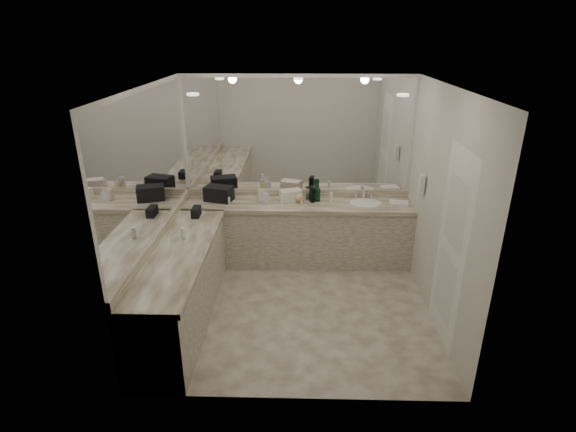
{
  "coord_description": "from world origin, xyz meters",
  "views": [
    {
      "loc": [
        0.02,
        -4.67,
        3.11
      ],
      "look_at": [
        -0.11,
        0.4,
        1.03
      ],
      "focal_mm": 28.0,
      "sensor_mm": 36.0,
      "label": 1
    }
  ],
  "objects_px": {
    "sink": "(365,204)",
    "black_toiletry_bag": "(219,193)",
    "cream_cosmetic_case": "(290,195)",
    "wall_phone": "(422,184)",
    "hand_towel": "(399,203)",
    "soap_bottle_a": "(260,194)",
    "soap_bottle_c": "(299,196)",
    "soap_bottle_b": "(265,195)"
  },
  "relations": [
    {
      "from": "cream_cosmetic_case",
      "to": "soap_bottle_b",
      "type": "xyz_separation_m",
      "value": [
        -0.36,
        -0.05,
        0.01
      ]
    },
    {
      "from": "soap_bottle_c",
      "to": "sink",
      "type": "bearing_deg",
      "value": -2.73
    },
    {
      "from": "sink",
      "to": "hand_towel",
      "type": "bearing_deg",
      "value": -5.62
    },
    {
      "from": "sink",
      "to": "cream_cosmetic_case",
      "type": "xyz_separation_m",
      "value": [
        -1.05,
        0.08,
        0.09
      ]
    },
    {
      "from": "hand_towel",
      "to": "soap_bottle_a",
      "type": "bearing_deg",
      "value": 177.96
    },
    {
      "from": "wall_phone",
      "to": "cream_cosmetic_case",
      "type": "distance_m",
      "value": 1.79
    },
    {
      "from": "hand_towel",
      "to": "soap_bottle_a",
      "type": "xyz_separation_m",
      "value": [
        -1.92,
        0.07,
        0.1
      ]
    },
    {
      "from": "cream_cosmetic_case",
      "to": "soap_bottle_c",
      "type": "bearing_deg",
      "value": -34.6
    },
    {
      "from": "hand_towel",
      "to": "soap_bottle_a",
      "type": "relative_size",
      "value": 1.06
    },
    {
      "from": "wall_phone",
      "to": "cream_cosmetic_case",
      "type": "height_order",
      "value": "wall_phone"
    },
    {
      "from": "soap_bottle_a",
      "to": "soap_bottle_b",
      "type": "relative_size",
      "value": 1.27
    },
    {
      "from": "soap_bottle_a",
      "to": "soap_bottle_c",
      "type": "height_order",
      "value": "soap_bottle_a"
    },
    {
      "from": "wall_phone",
      "to": "soap_bottle_b",
      "type": "relative_size",
      "value": 1.28
    },
    {
      "from": "sink",
      "to": "black_toiletry_bag",
      "type": "height_order",
      "value": "black_toiletry_bag"
    },
    {
      "from": "wall_phone",
      "to": "soap_bottle_a",
      "type": "xyz_separation_m",
      "value": [
        -2.08,
        0.52,
        -0.33
      ]
    },
    {
      "from": "black_toiletry_bag",
      "to": "wall_phone",
      "type": "bearing_deg",
      "value": -11.89
    },
    {
      "from": "cream_cosmetic_case",
      "to": "soap_bottle_c",
      "type": "distance_m",
      "value": 0.12
    },
    {
      "from": "hand_towel",
      "to": "soap_bottle_c",
      "type": "height_order",
      "value": "soap_bottle_c"
    },
    {
      "from": "sink",
      "to": "soap_bottle_b",
      "type": "height_order",
      "value": "soap_bottle_b"
    },
    {
      "from": "soap_bottle_b",
      "to": "soap_bottle_c",
      "type": "xyz_separation_m",
      "value": [
        0.47,
        0.02,
        -0.01
      ]
    },
    {
      "from": "black_toiletry_bag",
      "to": "cream_cosmetic_case",
      "type": "distance_m",
      "value": 1.01
    },
    {
      "from": "soap_bottle_b",
      "to": "soap_bottle_c",
      "type": "distance_m",
      "value": 0.47
    },
    {
      "from": "sink",
      "to": "soap_bottle_a",
      "type": "height_order",
      "value": "soap_bottle_a"
    },
    {
      "from": "sink",
      "to": "hand_towel",
      "type": "distance_m",
      "value": 0.45
    },
    {
      "from": "sink",
      "to": "hand_towel",
      "type": "height_order",
      "value": "hand_towel"
    },
    {
      "from": "soap_bottle_c",
      "to": "hand_towel",
      "type": "bearing_deg",
      "value": -3.67
    },
    {
      "from": "cream_cosmetic_case",
      "to": "hand_towel",
      "type": "bearing_deg",
      "value": -23.44
    },
    {
      "from": "cream_cosmetic_case",
      "to": "black_toiletry_bag",
      "type": "bearing_deg",
      "value": 162.14
    },
    {
      "from": "soap_bottle_b",
      "to": "sink",
      "type": "bearing_deg",
      "value": -0.94
    },
    {
      "from": "sink",
      "to": "cream_cosmetic_case",
      "type": "height_order",
      "value": "cream_cosmetic_case"
    },
    {
      "from": "cream_cosmetic_case",
      "to": "soap_bottle_a",
      "type": "height_order",
      "value": "soap_bottle_a"
    },
    {
      "from": "wall_phone",
      "to": "soap_bottle_c",
      "type": "xyz_separation_m",
      "value": [
        -1.54,
        0.54,
        -0.37
      ]
    },
    {
      "from": "cream_cosmetic_case",
      "to": "hand_towel",
      "type": "distance_m",
      "value": 1.5
    },
    {
      "from": "hand_towel",
      "to": "soap_bottle_c",
      "type": "xyz_separation_m",
      "value": [
        -1.38,
        0.09,
        0.06
      ]
    },
    {
      "from": "sink",
      "to": "black_toiletry_bag",
      "type": "xyz_separation_m",
      "value": [
        -2.05,
        0.06,
        0.11
      ]
    },
    {
      "from": "hand_towel",
      "to": "soap_bottle_b",
      "type": "height_order",
      "value": "soap_bottle_b"
    },
    {
      "from": "soap_bottle_a",
      "to": "soap_bottle_c",
      "type": "bearing_deg",
      "value": 2.14
    },
    {
      "from": "soap_bottle_a",
      "to": "soap_bottle_b",
      "type": "xyz_separation_m",
      "value": [
        0.07,
        -0.0,
        -0.03
      ]
    },
    {
      "from": "black_toiletry_bag",
      "to": "cream_cosmetic_case",
      "type": "relative_size",
      "value": 1.3
    },
    {
      "from": "black_toiletry_bag",
      "to": "soap_bottle_c",
      "type": "distance_m",
      "value": 1.12
    },
    {
      "from": "sink",
      "to": "soap_bottle_a",
      "type": "distance_m",
      "value": 1.48
    },
    {
      "from": "sink",
      "to": "wall_phone",
      "type": "distance_m",
      "value": 0.91
    }
  ]
}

